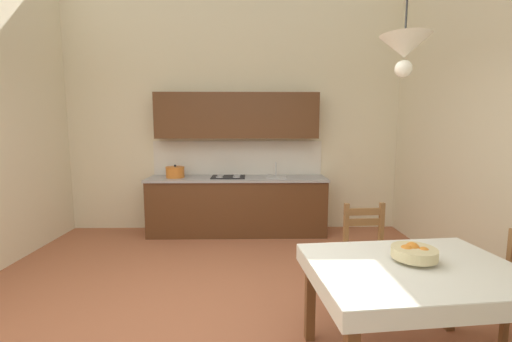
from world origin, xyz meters
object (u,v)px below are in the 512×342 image
pendant_lamp (405,48)px  dining_chair_kitchen_side (368,256)px  kitchen_cabinetry (237,180)px  dining_table (413,283)px  fruit_bowl (414,253)px

pendant_lamp → dining_chair_kitchen_side: bearing=80.8°
kitchen_cabinetry → dining_table: kitchen_cabinetry is taller
pendant_lamp → kitchen_cabinetry: bearing=111.9°
dining_chair_kitchen_side → pendant_lamp: pendant_lamp is taller
dining_table → kitchen_cabinetry: bearing=112.8°
dining_table → fruit_bowl: 0.20m
fruit_bowl → kitchen_cabinetry: bearing=113.7°
dining_table → dining_chair_kitchen_side: bearing=87.6°
fruit_bowl → pendant_lamp: (-0.12, 0.04, 1.36)m
dining_chair_kitchen_side → pendant_lamp: 1.93m
dining_table → dining_chair_kitchen_side: dining_chair_kitchen_side is taller
dining_table → pendant_lamp: size_ratio=1.81×
dining_chair_kitchen_side → pendant_lamp: bearing=-99.2°
dining_chair_kitchen_side → pendant_lamp: size_ratio=1.16×
kitchen_cabinetry → pendant_lamp: 3.49m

